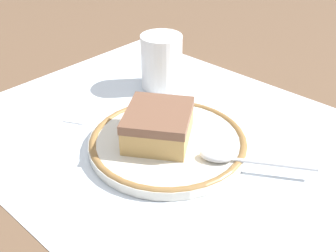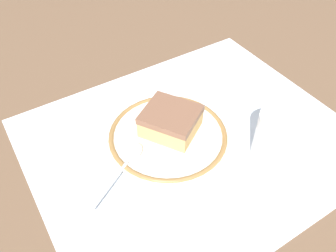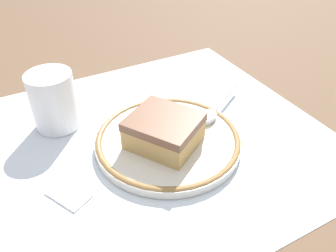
{
  "view_description": "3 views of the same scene",
  "coord_description": "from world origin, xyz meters",
  "px_view_note": "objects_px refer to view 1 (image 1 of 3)",
  "views": [
    {
      "loc": [
        0.32,
        -0.33,
        0.31
      ],
      "look_at": [
        0.03,
        -0.02,
        0.03
      ],
      "focal_mm": 43.58,
      "sensor_mm": 36.0,
      "label": 1
    },
    {
      "loc": [
        0.25,
        0.32,
        0.43
      ],
      "look_at": [
        0.03,
        -0.02,
        0.03
      ],
      "focal_mm": 37.15,
      "sensor_mm": 36.0,
      "label": 2
    },
    {
      "loc": [
        -0.14,
        -0.34,
        0.31
      ],
      "look_at": [
        0.03,
        -0.02,
        0.03
      ],
      "focal_mm": 36.44,
      "sensor_mm": 36.0,
      "label": 3
    }
  ],
  "objects_px": {
    "cake_slice": "(158,125)",
    "sugar_packet": "(81,112)",
    "plate": "(168,142)",
    "cup": "(162,65)",
    "spoon": "(227,157)"
  },
  "relations": [
    {
      "from": "cup",
      "to": "sugar_packet",
      "type": "distance_m",
      "value": 0.15
    },
    {
      "from": "plate",
      "to": "spoon",
      "type": "xyz_separation_m",
      "value": [
        0.08,
        0.01,
        0.01
      ]
    },
    {
      "from": "plate",
      "to": "sugar_packet",
      "type": "height_order",
      "value": "plate"
    },
    {
      "from": "plate",
      "to": "spoon",
      "type": "height_order",
      "value": "spoon"
    },
    {
      "from": "cake_slice",
      "to": "cup",
      "type": "height_order",
      "value": "cup"
    },
    {
      "from": "cake_slice",
      "to": "spoon",
      "type": "relative_size",
      "value": 0.94
    },
    {
      "from": "cake_slice",
      "to": "sugar_packet",
      "type": "relative_size",
      "value": 2.31
    },
    {
      "from": "cake_slice",
      "to": "plate",
      "type": "bearing_deg",
      "value": 36.8
    },
    {
      "from": "plate",
      "to": "sugar_packet",
      "type": "xyz_separation_m",
      "value": [
        -0.15,
        -0.03,
        -0.0
      ]
    },
    {
      "from": "spoon",
      "to": "cup",
      "type": "xyz_separation_m",
      "value": [
        -0.2,
        0.1,
        0.02
      ]
    },
    {
      "from": "cake_slice",
      "to": "sugar_packet",
      "type": "bearing_deg",
      "value": -172.15
    },
    {
      "from": "plate",
      "to": "spoon",
      "type": "distance_m",
      "value": 0.08
    },
    {
      "from": "plate",
      "to": "cake_slice",
      "type": "xyz_separation_m",
      "value": [
        -0.01,
        -0.01,
        0.03
      ]
    },
    {
      "from": "plate",
      "to": "cup",
      "type": "height_order",
      "value": "cup"
    },
    {
      "from": "spoon",
      "to": "sugar_packet",
      "type": "distance_m",
      "value": 0.23
    }
  ]
}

